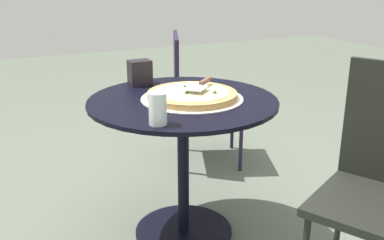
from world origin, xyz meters
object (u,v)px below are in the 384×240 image
object	(u,v)px
patio_table	(183,138)
napkin_dispenser	(140,73)
pizza_on_tray	(192,95)
patio_chair_far	(196,90)
drinking_cup	(158,109)
pizza_server	(201,84)

from	to	relation	value
patio_table	napkin_dispenser	distance (m)	0.42
pizza_on_tray	patio_chair_far	bearing A→B (deg)	-116.92
drinking_cup	patio_chair_far	world-z (taller)	patio_chair_far
patio_table	patio_chair_far	size ratio (longest dim) A/B	1.01
pizza_on_tray	drinking_cup	bearing A→B (deg)	44.49
pizza_on_tray	drinking_cup	distance (m)	0.37
napkin_dispenser	patio_chair_far	world-z (taller)	patio_chair_far
patio_chair_far	napkin_dispenser	bearing A→B (deg)	40.24
napkin_dispenser	patio_chair_far	distance (m)	0.73
pizza_server	drinking_cup	world-z (taller)	drinking_cup
patio_table	pizza_server	world-z (taller)	pizza_server
drinking_cup	patio_chair_far	size ratio (longest dim) A/B	0.15
pizza_on_tray	napkin_dispenser	distance (m)	0.36
patio_table	pizza_on_tray	xyz separation A→B (m)	(-0.04, 0.01, 0.20)
pizza_server	drinking_cup	distance (m)	0.42
pizza_on_tray	napkin_dispenser	world-z (taller)	napkin_dispenser
patio_chair_far	patio_table	bearing A→B (deg)	60.44
pizza_server	drinking_cup	xyz separation A→B (m)	(0.31, 0.28, 0.01)
patio_table	pizza_on_tray	bearing A→B (deg)	161.83
patio_table	pizza_server	xyz separation A→B (m)	(-0.09, -0.01, 0.24)
pizza_on_tray	drinking_cup	world-z (taller)	drinking_cup
patio_table	patio_chair_far	distance (m)	0.88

